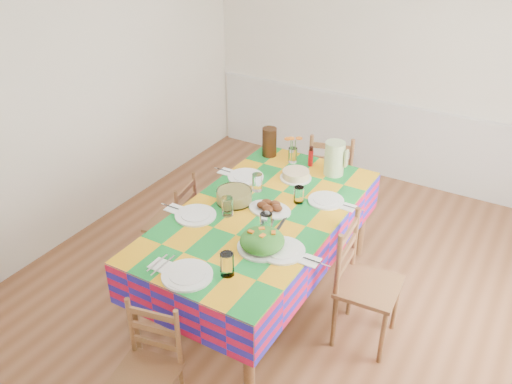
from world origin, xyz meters
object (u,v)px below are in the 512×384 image
at_px(tea_pitcher, 269,142).
at_px(chair_right, 363,284).
at_px(green_pitcher, 335,158).
at_px(chair_far, 331,179).
at_px(chair_near, 148,371).
at_px(dining_table, 261,222).
at_px(meat_platter, 270,207).
at_px(chair_left, 175,224).

bearing_deg(tea_pitcher, chair_right, -34.82).
height_order(green_pitcher, chair_far, green_pitcher).
xyz_separation_m(green_pitcher, chair_near, (-0.24, -2.26, -0.57)).
xyz_separation_m(dining_table, tea_pitcher, (-0.43, 0.91, 0.23)).
height_order(green_pitcher, chair_near, green_pitcher).
distance_m(dining_table, chair_right, 0.91).
distance_m(meat_platter, chair_far, 1.38).
relative_size(green_pitcher, chair_left, 0.33).
bearing_deg(chair_far, dining_table, 73.95).
bearing_deg(green_pitcher, meat_platter, -102.84).
relative_size(dining_table, meat_platter, 6.29).
relative_size(chair_near, chair_right, 0.85).
bearing_deg(green_pitcher, chair_left, -142.29).
bearing_deg(meat_platter, chair_left, -176.96).
xyz_separation_m(dining_table, chair_right, (0.88, -0.00, -0.25)).
bearing_deg(chair_right, dining_table, 85.90).
height_order(dining_table, green_pitcher, green_pitcher).
height_order(meat_platter, chair_near, meat_platter).
height_order(chair_near, chair_right, chair_right).
relative_size(meat_platter, chair_far, 0.34).
xyz_separation_m(chair_near, chair_far, (0.02, 2.77, 0.07)).
distance_m(chair_far, chair_left, 1.64).
height_order(green_pitcher, tea_pitcher, green_pitcher).
bearing_deg(chair_right, meat_platter, 81.94).
xyz_separation_m(tea_pitcher, chair_left, (-0.45, -0.90, -0.55)).
bearing_deg(meat_platter, tea_pitcher, 119.46).
relative_size(green_pitcher, chair_right, 0.29).
distance_m(dining_table, green_pitcher, 0.93).
relative_size(meat_platter, chair_near, 0.40).
distance_m(meat_platter, chair_near, 1.52).
bearing_deg(chair_near, green_pitcher, 72.07).
xyz_separation_m(meat_platter, chair_far, (-0.04, 1.33, -0.38)).
relative_size(tea_pitcher, chair_left, 0.30).
xyz_separation_m(green_pitcher, chair_far, (-0.22, 0.51, -0.50)).
bearing_deg(meat_platter, chair_far, 91.53).
bearing_deg(dining_table, chair_left, 179.50).
relative_size(chair_far, chair_left, 1.13).
distance_m(dining_table, chair_left, 0.94).
height_order(chair_far, chair_right, chair_right).
xyz_separation_m(meat_platter, chair_left, (-0.93, -0.05, -0.44)).
relative_size(dining_table, chair_left, 2.44).
distance_m(tea_pitcher, chair_right, 1.67).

